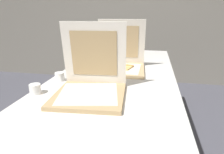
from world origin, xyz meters
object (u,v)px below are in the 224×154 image
object	(u,v)px
pizza_box_middle	(120,63)
cup_white_near_center	(60,77)
cup_white_mid	(76,69)
cup_white_near_left	(35,89)
table	(114,84)
pizza_box_front	(90,85)

from	to	relation	value
pizza_box_middle	cup_white_near_center	xyz separation A→B (m)	(-0.36, -0.34, -0.03)
pizza_box_middle	cup_white_mid	bearing A→B (deg)	-158.36
cup_white_mid	cup_white_near_left	size ratio (longest dim) A/B	1.00
table	cup_white_near_left	xyz separation A→B (m)	(-0.38, -0.37, 0.08)
cup_white_near_left	cup_white_near_center	xyz separation A→B (m)	(0.04, 0.24, 0.00)
pizza_box_middle	cup_white_mid	world-z (taller)	pizza_box_middle
pizza_box_middle	cup_white_near_left	size ratio (longest dim) A/B	6.30
cup_white_mid	cup_white_near_center	world-z (taller)	same
pizza_box_front	cup_white_near_left	world-z (taller)	pizza_box_front
pizza_box_front	cup_white_near_left	xyz separation A→B (m)	(-0.31, -0.05, -0.03)
cup_white_mid	cup_white_near_left	bearing A→B (deg)	-100.98
cup_white_mid	cup_white_near_left	xyz separation A→B (m)	(-0.08, -0.43, 0.00)
cup_white_near_left	pizza_box_middle	bearing A→B (deg)	55.54
cup_white_mid	cup_white_near_center	bearing A→B (deg)	-103.17
table	cup_white_mid	distance (m)	0.32
cup_white_mid	cup_white_near_center	size ratio (longest dim) A/B	1.00
pizza_box_front	cup_white_near_center	world-z (taller)	pizza_box_front
table	cup_white_near_center	world-z (taller)	cup_white_near_center
pizza_box_front	cup_white_mid	xyz separation A→B (m)	(-0.23, 0.39, -0.03)
table	pizza_box_front	bearing A→B (deg)	-102.37
pizza_box_front	pizza_box_middle	world-z (taller)	pizza_box_front
pizza_box_middle	cup_white_near_left	bearing A→B (deg)	-127.91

